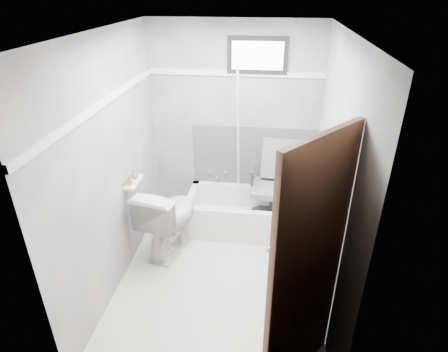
% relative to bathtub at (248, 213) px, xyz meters
% --- Properties ---
extents(floor, '(2.60, 2.60, 0.00)m').
position_rel_bathtub_xyz_m(floor, '(-0.23, -0.93, -0.21)').
color(floor, white).
rests_on(floor, ground).
extents(ceiling, '(2.60, 2.60, 0.00)m').
position_rel_bathtub_xyz_m(ceiling, '(-0.23, -0.93, 2.19)').
color(ceiling, silver).
rests_on(ceiling, floor).
extents(wall_back, '(2.00, 0.02, 2.40)m').
position_rel_bathtub_xyz_m(wall_back, '(-0.23, 0.37, 0.99)').
color(wall_back, slate).
rests_on(wall_back, floor).
extents(wall_front, '(2.00, 0.02, 2.40)m').
position_rel_bathtub_xyz_m(wall_front, '(-0.23, -2.23, 0.99)').
color(wall_front, slate).
rests_on(wall_front, floor).
extents(wall_left, '(0.02, 2.60, 2.40)m').
position_rel_bathtub_xyz_m(wall_left, '(-1.23, -0.93, 0.99)').
color(wall_left, slate).
rests_on(wall_left, floor).
extents(wall_right, '(0.02, 2.60, 2.40)m').
position_rel_bathtub_xyz_m(wall_right, '(0.77, -0.93, 0.99)').
color(wall_right, slate).
rests_on(wall_right, floor).
extents(bathtub, '(1.50, 0.70, 0.42)m').
position_rel_bathtub_xyz_m(bathtub, '(0.00, 0.00, 0.00)').
color(bathtub, white).
rests_on(bathtub, floor).
extents(office_chair, '(0.60, 0.60, 0.97)m').
position_rel_bathtub_xyz_m(office_chair, '(0.27, 0.05, 0.39)').
color(office_chair, slate).
rests_on(office_chair, bathtub).
extents(toilet, '(0.64, 0.91, 0.81)m').
position_rel_bathtub_xyz_m(toilet, '(-0.85, -0.52, 0.20)').
color(toilet, silver).
rests_on(toilet, floor).
extents(door, '(0.78, 0.78, 2.00)m').
position_rel_bathtub_xyz_m(door, '(0.75, -2.21, 0.79)').
color(door, '#52351E').
rests_on(door, floor).
extents(window, '(0.66, 0.04, 0.40)m').
position_rel_bathtub_xyz_m(window, '(0.02, 0.36, 1.81)').
color(window, black).
rests_on(window, wall_back).
extents(backerboard, '(1.50, 0.02, 0.78)m').
position_rel_bathtub_xyz_m(backerboard, '(0.02, 0.36, 0.59)').
color(backerboard, '#4C4C4F').
rests_on(backerboard, wall_back).
extents(trim_back, '(2.00, 0.02, 0.06)m').
position_rel_bathtub_xyz_m(trim_back, '(-0.23, 0.36, 1.61)').
color(trim_back, white).
rests_on(trim_back, wall_back).
extents(trim_left, '(0.02, 2.60, 0.06)m').
position_rel_bathtub_xyz_m(trim_left, '(-1.22, -0.93, 1.61)').
color(trim_left, white).
rests_on(trim_left, wall_left).
extents(pole, '(0.02, 0.50, 1.90)m').
position_rel_bathtub_xyz_m(pole, '(-0.15, 0.13, 0.84)').
color(pole, white).
rests_on(pole, bathtub).
extents(shelf, '(0.10, 0.32, 0.02)m').
position_rel_bathtub_xyz_m(shelf, '(-1.16, -0.63, 0.69)').
color(shelf, white).
rests_on(shelf, wall_left).
extents(soap_bottle_a, '(0.06, 0.06, 0.11)m').
position_rel_bathtub_xyz_m(soap_bottle_a, '(-1.17, -0.71, 0.76)').
color(soap_bottle_a, olive).
rests_on(soap_bottle_a, shelf).
extents(soap_bottle_b, '(0.10, 0.10, 0.10)m').
position_rel_bathtub_xyz_m(soap_bottle_b, '(-1.17, -0.57, 0.75)').
color(soap_bottle_b, '#476682').
rests_on(soap_bottle_b, shelf).
extents(faucet, '(0.26, 0.10, 0.16)m').
position_rel_bathtub_xyz_m(faucet, '(-0.43, 0.34, 0.34)').
color(faucet, silver).
rests_on(faucet, wall_back).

